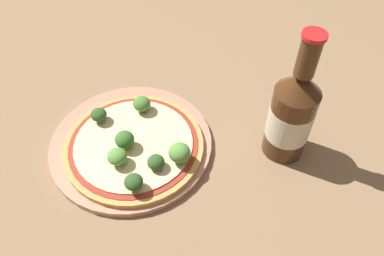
{
  "coord_description": "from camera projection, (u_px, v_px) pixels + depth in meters",
  "views": [
    {
      "loc": [
        0.0,
        -0.43,
        0.52
      ],
      "look_at": [
        0.11,
        -0.04,
        0.06
      ],
      "focal_mm": 35.0,
      "sensor_mm": 36.0,
      "label": 1
    }
  ],
  "objects": [
    {
      "name": "ground_plane",
      "position": [
        124.0,
        148.0,
        0.66
      ],
      "size": [
        3.0,
        3.0,
        0.0
      ],
      "primitive_type": "plane",
      "color": "#846647"
    },
    {
      "name": "plate",
      "position": [
        130.0,
        146.0,
        0.66
      ],
      "size": [
        0.28,
        0.28,
        0.01
      ],
      "color": "tan",
      "rests_on": "ground_plane"
    },
    {
      "name": "pizza",
      "position": [
        132.0,
        146.0,
        0.64
      ],
      "size": [
        0.24,
        0.24,
        0.01
      ],
      "color": "tan",
      "rests_on": "plate"
    },
    {
      "name": "broccoli_floret_0",
      "position": [
        96.0,
        115.0,
        0.66
      ],
      "size": [
        0.03,
        0.03,
        0.03
      ],
      "color": "#89A866",
      "rests_on": "pizza"
    },
    {
      "name": "broccoli_floret_1",
      "position": [
        177.0,
        153.0,
        0.6
      ],
      "size": [
        0.04,
        0.04,
        0.03
      ],
      "color": "#89A866",
      "rests_on": "pizza"
    },
    {
      "name": "broccoli_floret_2",
      "position": [
        129.0,
        183.0,
        0.56
      ],
      "size": [
        0.03,
        0.03,
        0.03
      ],
      "color": "#89A866",
      "rests_on": "pizza"
    },
    {
      "name": "broccoli_floret_3",
      "position": [
        154.0,
        163.0,
        0.6
      ],
      "size": [
        0.03,
        0.03,
        0.02
      ],
      "color": "#89A866",
      "rests_on": "pizza"
    },
    {
      "name": "broccoli_floret_4",
      "position": [
        140.0,
        104.0,
        0.68
      ],
      "size": [
        0.03,
        0.03,
        0.03
      ],
      "color": "#89A866",
      "rests_on": "pizza"
    },
    {
      "name": "broccoli_floret_5",
      "position": [
        115.0,
        157.0,
        0.6
      ],
      "size": [
        0.03,
        0.03,
        0.03
      ],
      "color": "#89A866",
      "rests_on": "pizza"
    },
    {
      "name": "broccoli_floret_6",
      "position": [
        124.0,
        140.0,
        0.62
      ],
      "size": [
        0.03,
        0.03,
        0.03
      ],
      "color": "#89A866",
      "rests_on": "pizza"
    },
    {
      "name": "beer_bottle",
      "position": [
        289.0,
        115.0,
        0.6
      ],
      "size": [
        0.07,
        0.07,
        0.24
      ],
      "color": "#472814",
      "rests_on": "ground_plane"
    }
  ]
}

